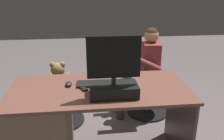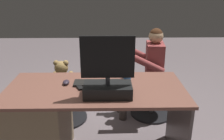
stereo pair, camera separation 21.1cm
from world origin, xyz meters
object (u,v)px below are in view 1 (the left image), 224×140
(visitor_chair, at_px, (148,96))
(person, at_px, (143,67))
(keyboard, at_px, (100,83))
(teddy_bear, at_px, (59,77))
(monitor, at_px, (114,80))
(tv_remote, at_px, (82,88))
(desk, at_px, (54,125))
(computer_mouse, at_px, (69,84))
(office_chair_teddy, at_px, (61,105))
(cup, at_px, (129,73))

(visitor_chair, bearing_deg, person, 5.32)
(keyboard, relative_size, visitor_chair, 0.77)
(keyboard, xyz_separation_m, teddy_bear, (0.45, -0.66, -0.18))
(monitor, relative_size, tv_remote, 3.32)
(desk, bearing_deg, tv_remote, -179.59)
(desk, height_order, monitor, monitor)
(desk, xyz_separation_m, monitor, (-0.53, 0.16, 0.49))
(desk, xyz_separation_m, computer_mouse, (-0.15, -0.08, 0.37))
(teddy_bear, bearing_deg, computer_mouse, 104.27)
(keyboard, distance_m, office_chair_teddy, 0.96)
(visitor_chair, bearing_deg, monitor, 60.07)
(cup, relative_size, teddy_bear, 0.26)
(computer_mouse, xyz_separation_m, visitor_chair, (-0.95, -0.75, -0.54))
(office_chair_teddy, distance_m, teddy_bear, 0.36)
(desk, distance_m, visitor_chair, 1.38)
(desk, xyz_separation_m, person, (-1.01, -0.82, 0.24))
(visitor_chair, bearing_deg, keyboard, 48.33)
(tv_remote, relative_size, teddy_bear, 0.42)
(visitor_chair, bearing_deg, desk, 36.87)
(person, bearing_deg, desk, 38.92)
(cup, xyz_separation_m, teddy_bear, (0.74, -0.53, -0.22))
(keyboard, relative_size, computer_mouse, 4.38)
(computer_mouse, bearing_deg, teddy_bear, -75.73)
(keyboard, bearing_deg, computer_mouse, -0.17)
(office_chair_teddy, xyz_separation_m, person, (-1.03, -0.10, 0.42))
(desk, xyz_separation_m, keyboard, (-0.43, -0.07, 0.36))
(teddy_bear, height_order, person, person)
(cup, relative_size, person, 0.08)
(tv_remote, relative_size, person, 0.13)
(keyboard, height_order, visitor_chair, keyboard)
(monitor, height_order, person, monitor)
(desk, relative_size, person, 1.40)
(teddy_bear, height_order, visitor_chair, teddy_bear)
(computer_mouse, height_order, tv_remote, computer_mouse)
(office_chair_teddy, bearing_deg, visitor_chair, -174.68)
(tv_remote, distance_m, person, 1.10)
(cup, height_order, tv_remote, cup)
(monitor, relative_size, visitor_chair, 0.92)
(tv_remote, bearing_deg, teddy_bear, -93.29)
(keyboard, bearing_deg, monitor, 112.48)
(desk, height_order, cup, cup)
(cup, distance_m, office_chair_teddy, 1.07)
(desk, distance_m, monitor, 0.74)
(monitor, xyz_separation_m, office_chair_teddy, (0.55, -0.88, -0.67))
(computer_mouse, bearing_deg, monitor, 147.82)
(monitor, distance_m, keyboard, 0.29)
(cup, height_order, office_chair_teddy, cup)
(office_chair_teddy, distance_m, visitor_chair, 1.12)
(computer_mouse, distance_m, tv_remote, 0.14)
(office_chair_teddy, relative_size, person, 0.49)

